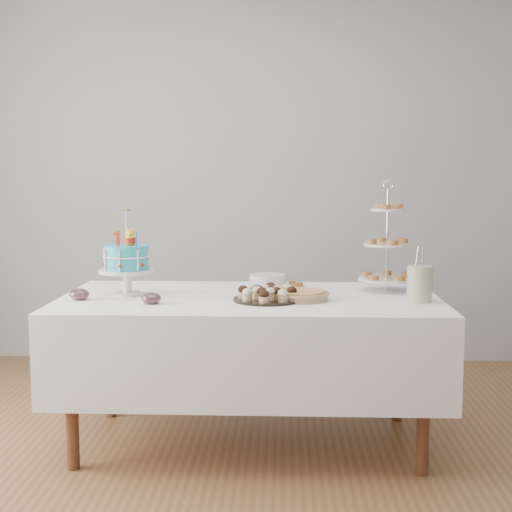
{
  "coord_description": "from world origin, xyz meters",
  "views": [
    {
      "loc": [
        0.17,
        -3.28,
        1.39
      ],
      "look_at": [
        0.03,
        0.3,
        0.98
      ],
      "focal_mm": 50.0,
      "sensor_mm": 36.0,
      "label": 1
    }
  ],
  "objects_px": {
    "plate_stack": "(267,281)",
    "pastry_plate": "(288,286)",
    "birthday_cake": "(127,272)",
    "table": "(250,340)",
    "tiered_stand": "(387,245)",
    "pie": "(301,295)",
    "jam_bowl_b": "(151,298)",
    "utensil_pitcher": "(420,282)",
    "jam_bowl_a": "(79,294)",
    "cupcake_tray": "(267,293)"
  },
  "relations": [
    {
      "from": "jam_bowl_a",
      "to": "utensil_pitcher",
      "type": "bearing_deg",
      "value": 0.45
    },
    {
      "from": "pie",
      "to": "utensil_pitcher",
      "type": "relative_size",
      "value": 1.06
    },
    {
      "from": "tiered_stand",
      "to": "plate_stack",
      "type": "bearing_deg",
      "value": 174.98
    },
    {
      "from": "pie",
      "to": "utensil_pitcher",
      "type": "distance_m",
      "value": 0.58
    },
    {
      "from": "jam_bowl_b",
      "to": "table",
      "type": "bearing_deg",
      "value": 25.58
    },
    {
      "from": "table",
      "to": "jam_bowl_b",
      "type": "distance_m",
      "value": 0.57
    },
    {
      "from": "table",
      "to": "pastry_plate",
      "type": "relative_size",
      "value": 8.94
    },
    {
      "from": "birthday_cake",
      "to": "tiered_stand",
      "type": "relative_size",
      "value": 0.75
    },
    {
      "from": "table",
      "to": "plate_stack",
      "type": "relative_size",
      "value": 9.71
    },
    {
      "from": "table",
      "to": "jam_bowl_a",
      "type": "xyz_separation_m",
      "value": [
        -0.84,
        -0.13,
        0.25
      ]
    },
    {
      "from": "tiered_stand",
      "to": "jam_bowl_a",
      "type": "xyz_separation_m",
      "value": [
        -1.56,
        -0.34,
        -0.22
      ]
    },
    {
      "from": "plate_stack",
      "to": "utensil_pitcher",
      "type": "relative_size",
      "value": 0.73
    },
    {
      "from": "table",
      "to": "tiered_stand",
      "type": "distance_m",
      "value": 0.89
    },
    {
      "from": "table",
      "to": "pie",
      "type": "height_order",
      "value": "pie"
    },
    {
      "from": "pastry_plate",
      "to": "jam_bowl_a",
      "type": "distance_m",
      "value": 1.11
    },
    {
      "from": "cupcake_tray",
      "to": "pie",
      "type": "relative_size",
      "value": 1.18
    },
    {
      "from": "cupcake_tray",
      "to": "plate_stack",
      "type": "distance_m",
      "value": 0.38
    },
    {
      "from": "pie",
      "to": "jam_bowl_a",
      "type": "bearing_deg",
      "value": -177.63
    },
    {
      "from": "jam_bowl_b",
      "to": "cupcake_tray",
      "type": "bearing_deg",
      "value": 11.31
    },
    {
      "from": "cupcake_tray",
      "to": "tiered_stand",
      "type": "xyz_separation_m",
      "value": [
        0.63,
        0.32,
        0.21
      ]
    },
    {
      "from": "birthday_cake",
      "to": "table",
      "type": "bearing_deg",
      "value": 3.47
    },
    {
      "from": "plate_stack",
      "to": "pastry_plate",
      "type": "distance_m",
      "value": 0.12
    },
    {
      "from": "birthday_cake",
      "to": "cupcake_tray",
      "type": "relative_size",
      "value": 1.31
    },
    {
      "from": "pie",
      "to": "plate_stack",
      "type": "height_order",
      "value": "plate_stack"
    },
    {
      "from": "jam_bowl_b",
      "to": "plate_stack",
      "type": "bearing_deg",
      "value": 41.68
    },
    {
      "from": "jam_bowl_a",
      "to": "jam_bowl_b",
      "type": "distance_m",
      "value": 0.39
    },
    {
      "from": "table",
      "to": "tiered_stand",
      "type": "relative_size",
      "value": 3.26
    },
    {
      "from": "cupcake_tray",
      "to": "birthday_cake",
      "type": "bearing_deg",
      "value": 169.96
    },
    {
      "from": "table",
      "to": "tiered_stand",
      "type": "xyz_separation_m",
      "value": [
        0.72,
        0.21,
        0.47
      ]
    },
    {
      "from": "cupcake_tray",
      "to": "jam_bowl_b",
      "type": "height_order",
      "value": "cupcake_tray"
    },
    {
      "from": "plate_stack",
      "to": "jam_bowl_b",
      "type": "height_order",
      "value": "plate_stack"
    },
    {
      "from": "pie",
      "to": "jam_bowl_b",
      "type": "xyz_separation_m",
      "value": [
        -0.72,
        -0.14,
        0.0
      ]
    },
    {
      "from": "tiered_stand",
      "to": "jam_bowl_a",
      "type": "height_order",
      "value": "tiered_stand"
    },
    {
      "from": "birthday_cake",
      "to": "tiered_stand",
      "type": "bearing_deg",
      "value": 13.16
    },
    {
      "from": "table",
      "to": "utensil_pitcher",
      "type": "bearing_deg",
      "value": -7.72
    },
    {
      "from": "plate_stack",
      "to": "pastry_plate",
      "type": "height_order",
      "value": "plate_stack"
    },
    {
      "from": "pastry_plate",
      "to": "tiered_stand",
      "type": "bearing_deg",
      "value": -7.52
    },
    {
      "from": "pie",
      "to": "jam_bowl_b",
      "type": "height_order",
      "value": "jam_bowl_b"
    },
    {
      "from": "pie",
      "to": "jam_bowl_b",
      "type": "relative_size",
      "value": 3.01
    },
    {
      "from": "cupcake_tray",
      "to": "jam_bowl_b",
      "type": "bearing_deg",
      "value": -168.69
    },
    {
      "from": "tiered_stand",
      "to": "plate_stack",
      "type": "relative_size",
      "value": 2.98
    },
    {
      "from": "birthday_cake",
      "to": "jam_bowl_b",
      "type": "xyz_separation_m",
      "value": [
        0.17,
        -0.24,
        -0.09
      ]
    },
    {
      "from": "utensil_pitcher",
      "to": "cupcake_tray",
      "type": "bearing_deg",
      "value": -169.66
    },
    {
      "from": "birthday_cake",
      "to": "jam_bowl_a",
      "type": "xyz_separation_m",
      "value": [
        -0.21,
        -0.14,
        -0.09
      ]
    },
    {
      "from": "cupcake_tray",
      "to": "jam_bowl_a",
      "type": "height_order",
      "value": "cupcake_tray"
    },
    {
      "from": "jam_bowl_b",
      "to": "tiered_stand",
      "type": "bearing_deg",
      "value": 20.02
    },
    {
      "from": "cupcake_tray",
      "to": "pastry_plate",
      "type": "relative_size",
      "value": 1.57
    },
    {
      "from": "cupcake_tray",
      "to": "utensil_pitcher",
      "type": "distance_m",
      "value": 0.75
    },
    {
      "from": "birthday_cake",
      "to": "plate_stack",
      "type": "height_order",
      "value": "birthday_cake"
    },
    {
      "from": "pastry_plate",
      "to": "jam_bowl_a",
      "type": "xyz_separation_m",
      "value": [
        -1.04,
        -0.41,
        0.01
      ]
    }
  ]
}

